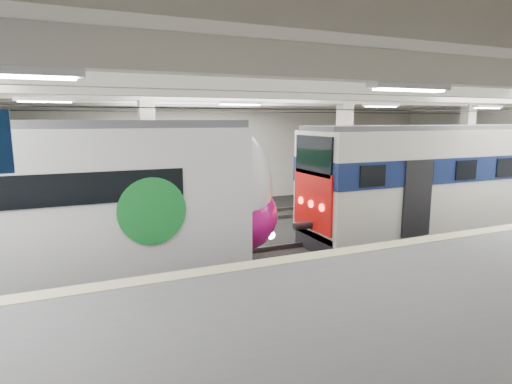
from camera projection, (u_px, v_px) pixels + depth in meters
name	position (u px, v px, depth m)	size (l,w,h in m)	color
station_hall	(291.00, 162.00, 11.49)	(36.00, 24.00, 5.75)	black
modern_emu	(54.00, 208.00, 10.92)	(13.52, 2.79, 4.37)	white
older_rer	(452.00, 178.00, 16.35)	(12.53, 2.77, 4.17)	beige
far_train	(10.00, 183.00, 15.28)	(12.98, 3.06, 4.16)	white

